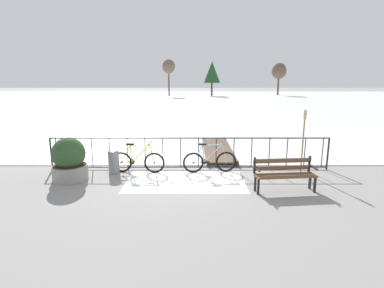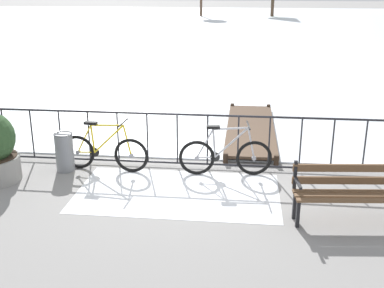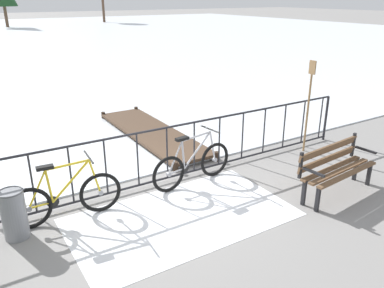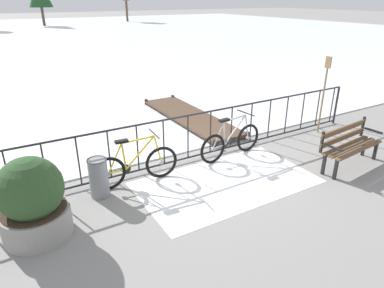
{
  "view_description": "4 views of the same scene",
  "coord_description": "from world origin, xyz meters",
  "views": [
    {
      "loc": [
        0.08,
        -9.56,
        2.95
      ],
      "look_at": [
        0.04,
        -0.47,
        0.96
      ],
      "focal_mm": 28.41,
      "sensor_mm": 36.0,
      "label": 1
    },
    {
      "loc": [
        0.96,
        -8.6,
        3.42
      ],
      "look_at": [
        0.05,
        -0.5,
        0.65
      ],
      "focal_mm": 45.09,
      "sensor_mm": 36.0,
      "label": 2
    },
    {
      "loc": [
        -2.74,
        -5.71,
        3.22
      ],
      "look_at": [
        0.95,
        0.21,
        0.54
      ],
      "focal_mm": 36.36,
      "sensor_mm": 36.0,
      "label": 3
    },
    {
      "loc": [
        -3.67,
        -5.87,
        3.33
      ],
      "look_at": [
        -0.57,
        -0.65,
        0.71
      ],
      "focal_mm": 32.08,
      "sensor_mm": 36.0,
      "label": 4
    }
  ],
  "objects": [
    {
      "name": "oar_upright",
      "position": [
        3.56,
        -0.25,
        1.14
      ],
      "size": [
        0.04,
        0.16,
        1.98
      ],
      "color": "#937047",
      "rests_on": "ground"
    },
    {
      "name": "bicycle_near_railing",
      "position": [
        -1.63,
        -0.33,
        0.37
      ],
      "size": [
        1.71,
        0.52,
        0.97
      ],
      "color": "black",
      "rests_on": "ground"
    },
    {
      "name": "ground_plane",
      "position": [
        0.0,
        0.0,
        0.0
      ],
      "size": [
        160.0,
        160.0,
        0.0
      ],
      "primitive_type": "plane",
      "color": "gray"
    },
    {
      "name": "bicycle_second",
      "position": [
        0.64,
        -0.3,
        0.37
      ],
      "size": [
        1.71,
        0.52,
        0.97
      ],
      "color": "black",
      "rests_on": "ground"
    },
    {
      "name": "wooden_dock",
      "position": [
        1.12,
        2.32,
        0.12
      ],
      "size": [
        1.1,
        4.15,
        0.2
      ],
      "color": "#4C3828",
      "rests_on": "ground"
    },
    {
      "name": "park_bench",
      "position": [
        2.52,
        -1.88,
        0.51
      ],
      "size": [
        1.64,
        0.64,
        0.89
      ],
      "color": "brown",
      "rests_on": "ground"
    },
    {
      "name": "frozen_pond",
      "position": [
        0.0,
        28.4,
        0.01
      ],
      "size": [
        80.0,
        56.0,
        0.03
      ],
      "primitive_type": "cube",
      "color": "silver",
      "rests_on": "ground"
    },
    {
      "name": "planter_with_shrub",
      "position": [
        -3.5,
        -1.03,
        0.6
      ],
      "size": [
        1.0,
        1.0,
        1.27
      ],
      "color": "gray",
      "rests_on": "ground"
    },
    {
      "name": "snow_patch",
      "position": [
        -0.12,
        -1.2,
        0.0
      ],
      "size": [
        3.42,
        1.95,
        0.01
      ],
      "primitive_type": "cube",
      "color": "white",
      "rests_on": "ground"
    },
    {
      "name": "railing_fence",
      "position": [
        0.0,
        0.0,
        0.56
      ],
      "size": [
        9.06,
        0.06,
        1.07
      ],
      "color": "#232328",
      "rests_on": "ground"
    },
    {
      "name": "trash_bin",
      "position": [
        -2.37,
        -0.42,
        0.37
      ],
      "size": [
        0.35,
        0.35,
        0.73
      ],
      "color": "gray",
      "rests_on": "ground"
    }
  ]
}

